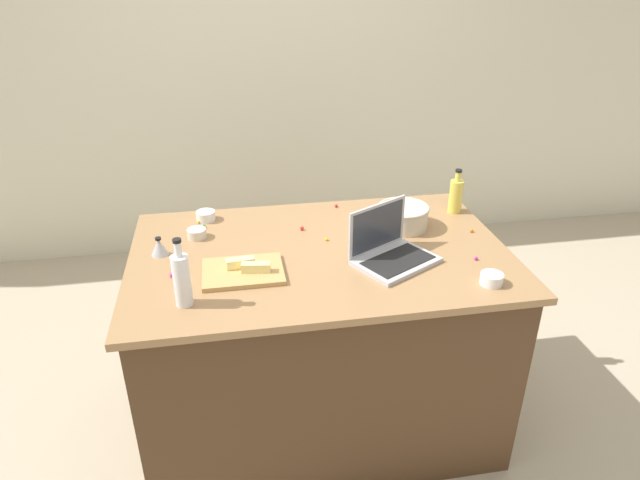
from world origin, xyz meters
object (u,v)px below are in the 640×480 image
object	(u,v)px
ramekin_small	(206,216)
laptop	(390,250)
cutting_board	(243,272)
kitchen_timer	(159,247)
butter_stick_left	(256,267)
butter_stick_right	(240,263)
bottle_oil	(456,195)
bottle_vinegar	(182,279)
ramekin_wide	(197,233)
mixing_bowl_large	(403,216)
ramekin_medium	(492,279)

from	to	relation	value
ramekin_small	laptop	bearing A→B (deg)	-35.16
cutting_board	kitchen_timer	size ratio (longest dim) A/B	4.00
cutting_board	ramekin_small	bearing A→B (deg)	105.31
butter_stick_left	butter_stick_right	xyz separation A→B (m)	(-0.06, 0.04, 0.00)
laptop	bottle_oil	distance (m)	0.60
bottle_vinegar	ramekin_small	distance (m)	0.70
bottle_vinegar	ramekin_wide	bearing A→B (deg)	86.44
butter_stick_left	ramekin_wide	distance (m)	0.43
mixing_bowl_large	ramekin_small	size ratio (longest dim) A/B	2.65
mixing_bowl_large	butter_stick_left	distance (m)	0.75
bottle_vinegar	butter_stick_left	distance (m)	0.31
laptop	butter_stick_left	world-z (taller)	laptop
ramekin_wide	ramekin_small	bearing A→B (deg)	78.04
cutting_board	mixing_bowl_large	bearing A→B (deg)	22.05
mixing_bowl_large	bottle_vinegar	bearing A→B (deg)	-153.40
mixing_bowl_large	ramekin_wide	size ratio (longest dim) A/B	2.82
ramekin_medium	kitchen_timer	world-z (taller)	kitchen_timer
laptop	ramekin_small	world-z (taller)	laptop
bottle_vinegar	butter_stick_left	xyz separation A→B (m)	(0.26, 0.15, -0.07)
ramekin_medium	ramekin_wide	bearing A→B (deg)	151.96
ramekin_wide	bottle_vinegar	bearing A→B (deg)	-93.56
ramekin_small	ramekin_wide	distance (m)	0.18
bottle_vinegar	butter_stick_right	size ratio (longest dim) A/B	2.33
ramekin_medium	bottle_vinegar	bearing A→B (deg)	176.98
butter_stick_left	bottle_oil	bearing A→B (deg)	24.06
ramekin_wide	kitchen_timer	bearing A→B (deg)	-138.61
butter_stick_right	ramekin_small	bearing A→B (deg)	105.21
butter_stick_left	cutting_board	bearing A→B (deg)	155.41
laptop	bottle_vinegar	bearing A→B (deg)	-166.97
laptop	bottle_oil	world-z (taller)	laptop
bottle_vinegar	kitchen_timer	size ratio (longest dim) A/B	3.32
butter_stick_left	butter_stick_right	size ratio (longest dim) A/B	1.00
mixing_bowl_large	butter_stick_right	size ratio (longest dim) A/B	2.09
kitchen_timer	bottle_oil	bearing A→B (deg)	8.33
laptop	bottle_oil	xyz separation A→B (m)	(0.44, 0.40, 0.04)
bottle_vinegar	ramekin_wide	size ratio (longest dim) A/B	3.13
butter_stick_left	ramekin_wide	bearing A→B (deg)	122.04
bottle_vinegar	butter_stick_right	distance (m)	0.29
bottle_oil	ramekin_medium	distance (m)	0.66
cutting_board	ramekin_wide	size ratio (longest dim) A/B	3.76
mixing_bowl_large	butter_stick_right	xyz separation A→B (m)	(-0.73, -0.27, -0.02)
butter_stick_right	ramekin_small	xyz separation A→B (m)	(-0.14, 0.50, -0.01)
laptop	ramekin_small	distance (m)	0.89
ramekin_small	ramekin_medium	world-z (taller)	ramekin_small
bottle_vinegar	cutting_board	bearing A→B (deg)	39.69
mixing_bowl_large	ramekin_medium	size ratio (longest dim) A/B	2.71
bottle_vinegar	cutting_board	size ratio (longest dim) A/B	0.83
bottle_vinegar	ramekin_wide	world-z (taller)	bottle_vinegar
laptop	ramekin_medium	bearing A→B (deg)	-37.06
mixing_bowl_large	ramekin_wide	distance (m)	0.91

